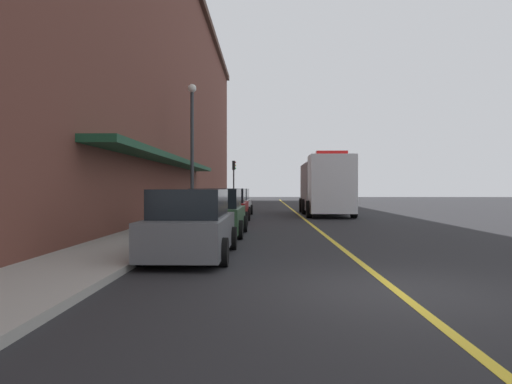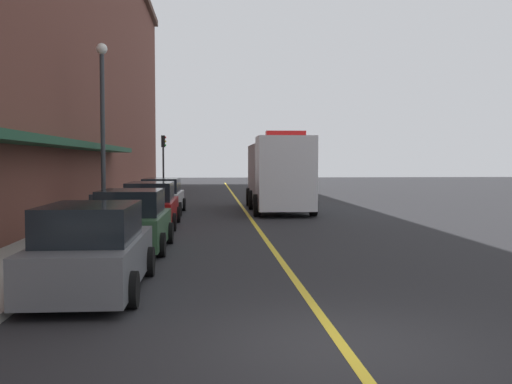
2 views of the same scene
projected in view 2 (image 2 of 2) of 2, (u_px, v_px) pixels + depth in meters
ground_plane at (242, 206)px, 32.98m from camera, size 112.00×112.00×0.00m
sidewalk_left at (128, 205)px, 32.49m from camera, size 2.40×70.00×0.15m
lane_center_stripe at (242, 206)px, 32.98m from camera, size 0.16×70.00×0.01m
brick_building_left at (14, 42)px, 30.61m from camera, size 9.83×64.00×17.13m
parked_car_0 at (92, 251)px, 11.35m from camera, size 2.05×4.58×1.69m
parked_car_1 at (132, 222)px, 16.64m from camera, size 2.11×4.14×1.70m
parked_car_2 at (151, 206)px, 22.55m from camera, size 2.06×4.76×1.70m
parked_car_3 at (162, 197)px, 28.24m from camera, size 2.08×4.83×1.68m
box_truck at (278, 174)px, 29.92m from camera, size 2.95×8.89×3.84m
parking_meter_0 at (127, 194)px, 26.01m from camera, size 0.14×0.18×1.33m
parking_meter_1 at (59, 222)px, 14.12m from camera, size 0.14×0.18×1.33m
parking_meter_2 at (92, 208)px, 18.11m from camera, size 0.14×0.18×1.33m
street_lamp_left at (103, 112)px, 23.38m from camera, size 0.44×0.44×6.94m
traffic_light_near at (163, 152)px, 45.90m from camera, size 0.38×0.36×4.30m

